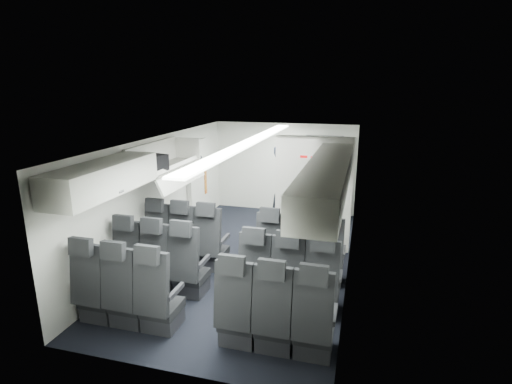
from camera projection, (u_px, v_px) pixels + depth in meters
The scene contains 14 objects.
cabin_shell at pixel (250, 199), 6.84m from camera, with size 3.41×6.01×2.16m.
seat_row_front at pixel (241, 250), 6.53m from camera, with size 3.33×0.56×1.24m.
seat_row_mid at pixel (222, 275), 5.70m from camera, with size 3.33×0.56×1.24m.
seat_row_rear at pixel (197, 308), 4.86m from camera, with size 3.33×0.56×1.24m.
overhead_bin_left_rear at pixel (103, 178), 5.15m from camera, with size 0.53×1.80×0.40m.
overhead_bin_left_front_open at pixel (165, 163), 6.82m from camera, with size 0.64×1.70×0.72m.
overhead_bin_right_rear at pixel (320, 193), 4.43m from camera, with size 0.53×1.80×0.40m.
overhead_bin_right_front at pixel (333, 164), 6.06m from camera, with size 0.53×1.70×0.40m.
bulkhead_partition at pixel (313, 194), 7.35m from camera, with size 1.40×0.15×2.13m.
galley_unit at pixel (322, 178), 9.18m from camera, with size 0.85×0.52×1.90m.
boarding_door at pixel (198, 182), 8.75m from camera, with size 0.12×1.27×1.86m.
flight_attendant at pixel (284, 189), 8.30m from camera, with size 0.67×0.44×1.85m, color black.
carry_on_bag at pixel (153, 162), 6.39m from camera, with size 0.43×0.30×0.26m, color black.
papers at pixel (292, 184), 8.17m from camera, with size 0.21×0.02×0.15m, color white.
Camera 1 is at (1.83, -6.31, 3.03)m, focal length 28.00 mm.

